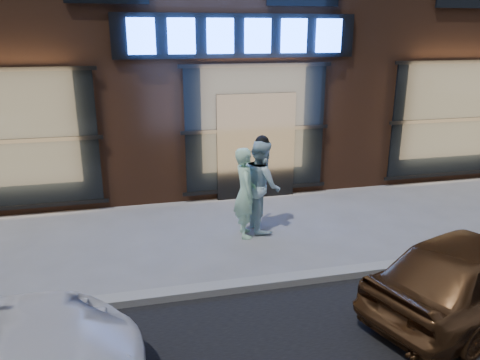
% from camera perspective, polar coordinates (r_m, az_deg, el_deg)
% --- Properties ---
extents(ground, '(90.00, 90.00, 0.00)m').
position_cam_1_polar(ground, '(7.57, 9.87, -11.83)').
color(ground, slate).
rests_on(ground, ground).
extents(curb, '(60.00, 0.25, 0.12)m').
position_cam_1_polar(curb, '(7.54, 9.89, -11.43)').
color(curb, gray).
rests_on(curb, ground).
extents(man_bowtie, '(0.44, 0.64, 1.71)m').
position_cam_1_polar(man_bowtie, '(8.62, 0.63, -1.55)').
color(man_bowtie, '#C2FFD7').
rests_on(man_bowtie, ground).
extents(man_cap, '(0.71, 0.89, 1.78)m').
position_cam_1_polar(man_cap, '(8.94, 2.64, -0.62)').
color(man_cap, white).
rests_on(man_cap, ground).
extents(gold_sedan, '(3.69, 2.44, 1.17)m').
position_cam_1_polar(gold_sedan, '(7.16, 26.63, -10.09)').
color(gold_sedan, brown).
rests_on(gold_sedan, ground).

